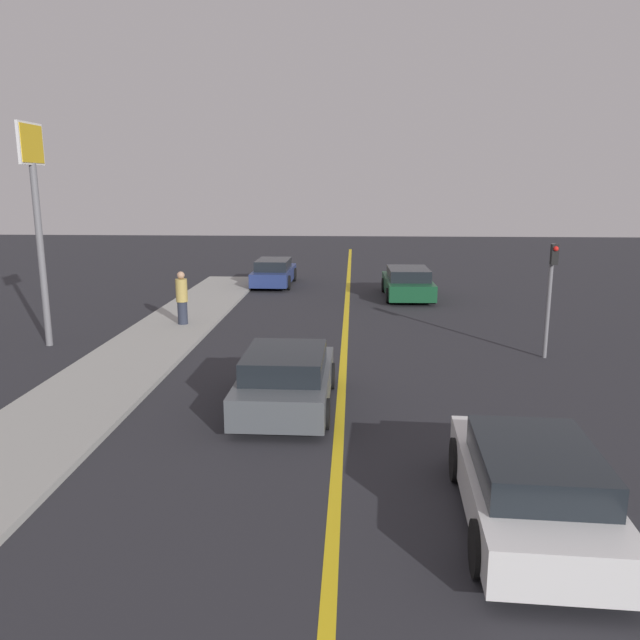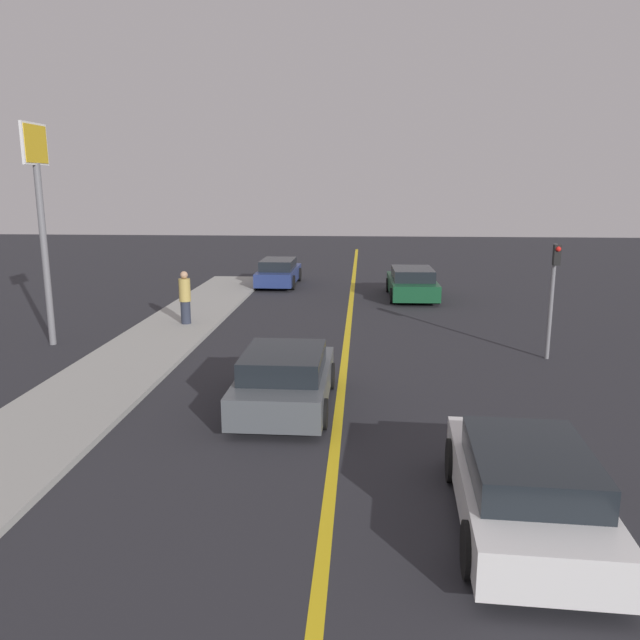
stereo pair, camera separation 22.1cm
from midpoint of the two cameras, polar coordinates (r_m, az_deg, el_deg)
road_center_line at (r=17.52m, az=1.81°, el=-3.50°), size 0.20×60.00×0.01m
sidewalk_left at (r=17.01m, az=-18.35°, el=-4.40°), size 2.68×32.58×0.13m
car_near_right_lane at (r=9.52m, az=18.07°, el=-14.16°), size 2.09×4.23×1.27m
car_ahead_center at (r=13.61m, az=-3.60°, el=-5.43°), size 2.04×4.07×1.31m
car_far_distant at (r=26.99m, az=7.79°, el=3.37°), size 2.09×4.50×1.30m
car_parked_left_lot at (r=30.09m, az=-4.45°, el=4.35°), size 1.88×4.31×1.28m
pedestrian_mid_group at (r=21.52m, az=-12.80°, el=1.98°), size 0.39×0.39×1.79m
traffic_light at (r=18.16m, az=19.99°, el=2.83°), size 0.18×0.40×3.20m
roadside_sign at (r=20.07m, az=-24.89°, el=10.48°), size 0.20×1.35×6.48m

